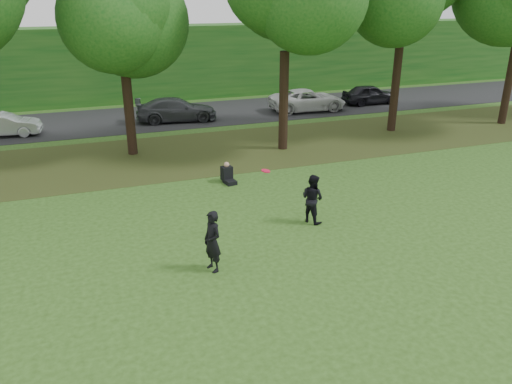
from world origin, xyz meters
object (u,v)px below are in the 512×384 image
seated_person (228,175)px  frisbee (266,171)px  player_left (212,242)px  player_right (312,198)px

seated_person → frisbee: bearing=-102.4°
player_left → seated_person: (2.34, 6.42, -0.56)m
player_left → frisbee: frisbee is taller
player_left → seated_person: size_ratio=2.09×
player_left → frisbee: 2.77m
player_right → player_left: bearing=89.1°
frisbee → seated_person: 5.43m
player_left → frisbee: (2.03, 1.34, 1.33)m
frisbee → player_right: bearing=17.6°
seated_person → player_right: bearing=-79.8°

